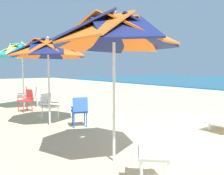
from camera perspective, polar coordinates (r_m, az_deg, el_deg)
name	(u,v)px	position (r m, az deg, el deg)	size (l,w,h in m)	color
ground_plane	(204,136)	(5.80, 23.72, -11.91)	(80.00, 80.00, 0.00)	beige
beach_umbrella_0	(114,33)	(3.70, 0.54, 14.46)	(2.21, 2.21, 2.64)	silver
plastic_chair_0	(154,152)	(3.09, 11.34, -16.73)	(0.63, 0.63, 0.87)	white
beach_umbrella_1	(48,49)	(6.40, -16.91, 9.81)	(2.18, 2.18, 2.58)	silver
plastic_chair_1	(49,105)	(7.17, -16.76, -4.48)	(0.60, 0.58, 0.87)	white
plastic_chair_2	(80,110)	(6.10, -8.74, -5.93)	(0.59, 0.56, 0.87)	blue
beach_umbrella_2	(22,51)	(9.60, -23.13, 9.00)	(2.19, 2.19, 2.79)	silver
plastic_chair_3	(40,96)	(9.85, -18.99, -2.07)	(0.51, 0.53, 0.87)	white
plastic_chair_4	(27,99)	(8.89, -22.06, -2.87)	(0.54, 0.57, 0.87)	red
plastic_chair_5	(24,95)	(10.39, -22.72, -1.83)	(0.52, 0.54, 0.87)	white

